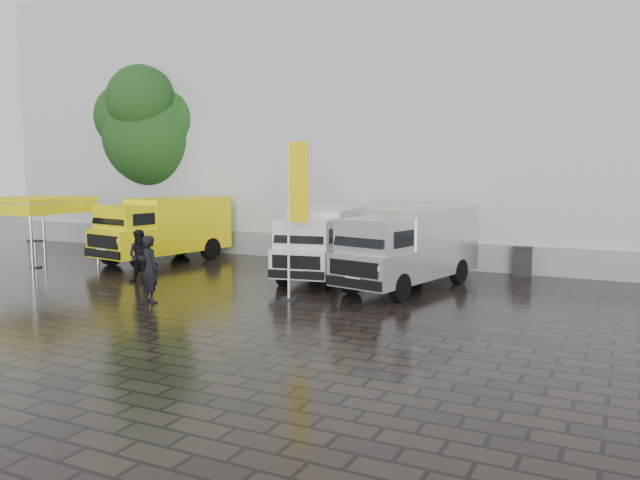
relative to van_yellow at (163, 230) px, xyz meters
The scene contains 13 objects.
ground 9.22m from the van_yellow, 30.24° to the right, with size 120.00×120.00×0.00m, color black.
exhibition_hall 15.82m from the van_yellow, 49.05° to the left, with size 44.00×16.00×12.00m, color silver.
hall_plinth 10.47m from the van_yellow, 18.71° to the left, with size 44.00×0.15×1.00m, color gray.
van_yellow is the anchor object (origin of this frame).
van_white 7.26m from the van_yellow, ahead, with size 1.79×5.36×2.32m, color white, non-canonical shape.
van_silver 10.51m from the van_yellow, ahead, with size 1.90×5.70×2.47m, color silver, non-canonical shape.
canopy_tent 4.73m from the van_yellow, 134.88° to the right, with size 3.13×3.13×2.63m.
flagpole 9.19m from the van_yellow, 26.39° to the right, with size 0.88×0.50×4.60m.
tree 7.08m from the van_yellow, 133.04° to the left, with size 4.82×4.82×8.65m.
cocktail_table 4.73m from the van_yellow, 135.85° to the right, with size 0.60×0.60×1.02m, color black.
wheelie_bin 13.63m from the van_yellow, 12.68° to the left, with size 0.62×0.62×1.03m, color black.
person_front 7.75m from the van_yellow, 52.02° to the right, with size 0.68×0.45×1.87m, color black.
person_tent 4.64m from the van_yellow, 58.27° to the right, with size 0.84×0.66×1.73m, color black.
Camera 1 is at (8.60, -14.56, 3.64)m, focal length 35.00 mm.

